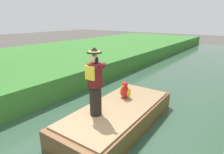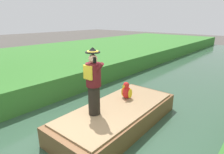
# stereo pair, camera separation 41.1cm
# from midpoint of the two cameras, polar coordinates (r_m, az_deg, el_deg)

# --- Properties ---
(ground_plane) EXTENTS (80.00, 80.00, 0.00)m
(ground_plane) POSITION_cam_midpoint_polar(r_m,az_deg,el_deg) (5.20, -7.11, -21.45)
(ground_plane) COLOR #4C4742
(canal_water) EXTENTS (5.70, 48.00, 0.10)m
(canal_water) POSITION_cam_midpoint_polar(r_m,az_deg,el_deg) (5.17, -7.13, -21.02)
(canal_water) COLOR #33513D
(canal_water) RESTS_ON ground
(boat) EXTENTS (1.96, 4.26, 0.61)m
(boat) POSITION_cam_midpoint_polar(r_m,az_deg,el_deg) (5.88, 3.74, -11.67)
(boat) COLOR brown
(boat) RESTS_ON canal_water
(person_pirate) EXTENTS (0.61, 0.42, 1.85)m
(person_pirate) POSITION_cam_midpoint_polar(r_m,az_deg,el_deg) (4.98, -3.24, -1.60)
(person_pirate) COLOR black
(person_pirate) RESTS_ON boat
(parrot_plush) EXTENTS (0.36, 0.35, 0.57)m
(parrot_plush) POSITION_cam_midpoint_polar(r_m,az_deg,el_deg) (6.26, 6.31, -4.31)
(parrot_plush) COLOR red
(parrot_plush) RESTS_ON boat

